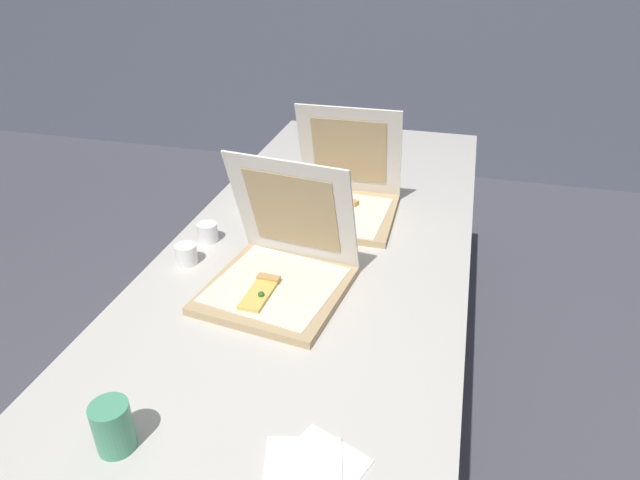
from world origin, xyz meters
name	(u,v)px	position (x,y,z in m)	size (l,w,h in m)	color
table	(327,245)	(0.00, 0.58, 0.69)	(0.89, 2.11, 0.74)	beige
pizza_box_front	(279,272)	(-0.04, 0.24, 0.79)	(0.39, 0.39, 0.35)	tan
pizza_box_middle	(343,200)	(0.02, 0.72, 0.79)	(0.35, 0.35, 0.35)	tan
cup_white_far	(284,175)	(-0.25, 0.91, 0.77)	(0.06, 0.06, 0.06)	white
cup_white_near_left	(186,254)	(-0.34, 0.30, 0.77)	(0.06, 0.06, 0.06)	white
cup_white_near_center	(208,232)	(-0.34, 0.43, 0.77)	(0.06, 0.06, 0.06)	white
cup_white_mid	(251,199)	(-0.29, 0.69, 0.77)	(0.06, 0.06, 0.06)	white
cup_printed_front	(113,427)	(-0.18, -0.32, 0.79)	(0.07, 0.07, 0.10)	#4C9E75
napkin_pile	(311,468)	(0.19, -0.28, 0.74)	(0.21, 0.19, 0.01)	white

